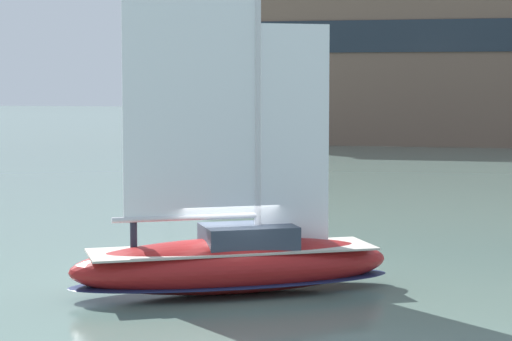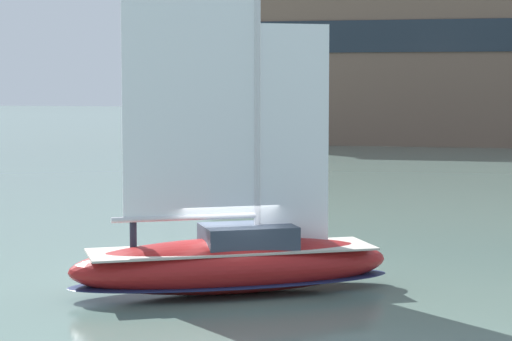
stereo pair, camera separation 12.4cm
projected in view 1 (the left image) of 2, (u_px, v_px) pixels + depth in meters
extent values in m
plane|color=slate|center=(233.00, 292.00, 28.70)|extent=(400.00, 400.00, 0.00)
cube|color=brown|center=(428.00, 49.00, 99.59)|extent=(41.07, 16.99, 18.56)
cube|color=#1E2833|center=(423.00, 36.00, 91.18)|extent=(36.96, 0.10, 2.97)
ellipsoid|color=maroon|center=(233.00, 265.00, 28.63)|extent=(9.45, 6.72, 1.59)
ellipsoid|color=#19234C|center=(233.00, 280.00, 28.67)|extent=(9.55, 6.79, 0.19)
cube|color=#BCB7A8|center=(233.00, 249.00, 28.59)|extent=(8.27, 5.83, 0.06)
cube|color=#333D4C|center=(248.00, 236.00, 28.68)|extent=(3.17, 2.85, 0.65)
cylinder|color=silver|center=(258.00, 44.00, 28.26)|extent=(0.19, 0.19, 11.66)
cylinder|color=silver|center=(186.00, 218.00, 28.15)|extent=(3.77, 2.13, 0.16)
cube|color=white|center=(191.00, 47.00, 27.76)|extent=(3.42, 1.86, 9.56)
cube|color=white|center=(295.00, 136.00, 28.79)|extent=(1.82, 0.99, 6.42)
cylinder|color=#232838|center=(134.00, 236.00, 28.11)|extent=(0.27, 0.27, 0.85)
cylinder|color=#262628|center=(133.00, 210.00, 28.05)|extent=(0.46, 0.46, 0.65)
sphere|color=tan|center=(133.00, 194.00, 28.01)|extent=(0.24, 0.24, 0.24)
ellipsoid|color=white|center=(168.00, 148.00, 81.26)|extent=(5.36, 7.76, 1.30)
ellipsoid|color=#19234C|center=(168.00, 152.00, 81.29)|extent=(5.42, 7.84, 0.16)
cube|color=silver|center=(168.00, 143.00, 81.22)|extent=(4.64, 6.79, 0.06)
cube|color=#333D4C|center=(169.00, 140.00, 80.83)|extent=(2.30, 2.58, 0.53)
cylinder|color=silver|center=(169.00, 84.00, 80.21)|extent=(0.15, 0.15, 9.53)
cylinder|color=silver|center=(166.00, 133.00, 82.22)|extent=(1.67, 3.12, 0.13)
cylinder|color=white|center=(166.00, 132.00, 82.21)|extent=(1.59, 2.85, 0.21)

